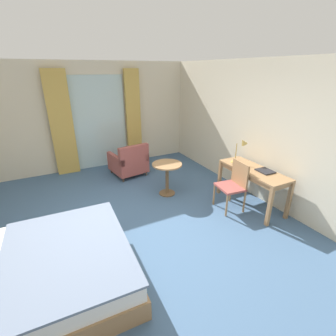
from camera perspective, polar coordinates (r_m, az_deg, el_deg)
name	(u,v)px	position (r m, az deg, el deg)	size (l,w,h in m)	color
ground	(138,234)	(4.18, -6.99, -15.29)	(5.91, 7.18, 0.10)	#426084
wall_back	(90,117)	(6.66, -17.99, 11.39)	(5.51, 0.12, 2.69)	beige
wall_right	(267,134)	(5.03, 22.46, 7.51)	(0.12, 6.78, 2.69)	beige
balcony_glass_door	(99,123)	(6.65, -15.95, 10.17)	(1.38, 0.02, 2.37)	silver
curtain_panel_left	(62,124)	(6.42, -23.84, 9.39)	(0.52, 0.10, 2.51)	tan
curtain_panel_right	(133,118)	(6.77, -8.18, 11.63)	(0.39, 0.10, 2.51)	tan
bed	(30,276)	(3.46, -29.90, -21.32)	(2.28, 1.91, 1.11)	#9E754C
writing_desk	(253,174)	(4.83, 19.47, -1.29)	(0.54, 1.39, 0.76)	#9E754C
desk_chair	(234,183)	(4.67, 15.34, -3.40)	(0.47, 0.52, 0.93)	#9E4C47
desk_lamp	(241,147)	(4.94, 16.88, 4.77)	(0.27, 0.21, 0.51)	tan
closed_book	(265,171)	(4.75, 22.00, -0.66)	(0.25, 0.28, 0.02)	#232328
armchair_by_window	(129,162)	(6.10, -9.20, 1.34)	(0.88, 0.90, 0.83)	#9E4C47
round_cafe_table	(167,172)	(5.02, -0.22, -0.94)	(0.62, 0.62, 0.69)	#9E754C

